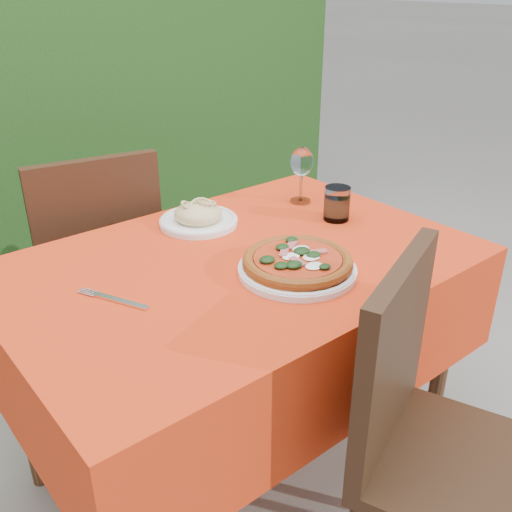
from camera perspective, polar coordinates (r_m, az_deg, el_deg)
ground at (r=2.00m, az=-1.44°, el=-19.80°), size 60.00×60.00×0.00m
hedge at (r=2.83m, az=-22.06°, el=13.83°), size 3.20×0.55×1.78m
dining_table at (r=1.62m, az=-1.68°, el=-5.03°), size 1.26×0.86×0.75m
chair_near at (r=1.39m, az=16.96°, el=-16.25°), size 0.53×0.53×0.92m
chair_far at (r=2.09m, az=-15.60°, el=-0.45°), size 0.49×0.49×0.93m
pizza_plate at (r=1.46m, az=4.16°, el=-0.79°), size 0.35×0.35×0.06m
pasta_plate at (r=1.76m, az=-5.78°, el=3.90°), size 0.24×0.24×0.07m
water_glass at (r=1.80m, az=8.08°, el=5.06°), size 0.08×0.08×0.11m
wine_glass at (r=1.90m, az=4.59°, el=9.16°), size 0.08×0.08×0.19m
fork at (r=1.38m, az=-13.44°, el=-4.38°), size 0.11×0.20×0.01m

